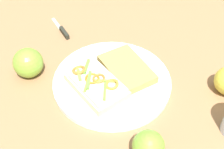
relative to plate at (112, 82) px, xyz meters
The scene contains 7 objects.
ground_plane 0.01m from the plate, ahead, with size 2.00×2.00×0.00m, color #9A6D48.
plate is the anchor object (origin of this frame).
sandwich 0.06m from the plate, 31.14° to the right, with size 0.16×0.19×0.04m.
bread_slice_side 0.05m from the plate, 149.93° to the left, with size 0.15×0.10×0.02m, color #AB924D.
apple_1 0.23m from the plate, 77.31° to the right, with size 0.08×0.08×0.08m, color #7CAE36.
apple_2 0.23m from the plate, 42.25° to the left, with size 0.07×0.07×0.07m, color #79AE36.
knife 0.27m from the plate, 122.49° to the right, with size 0.09×0.11×0.02m.
Camera 1 is at (0.52, 0.21, 0.61)m, focal length 49.75 mm.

